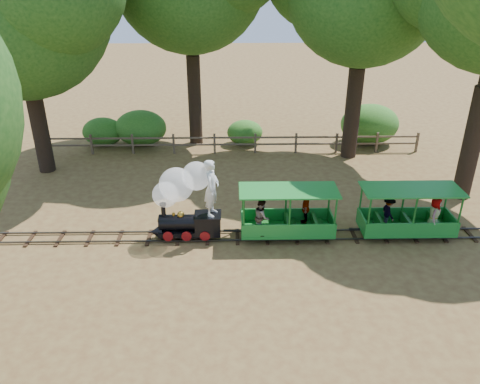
{
  "coord_description": "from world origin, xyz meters",
  "views": [
    {
      "loc": [
        -0.17,
        -13.66,
        8.32
      ],
      "look_at": [
        0.1,
        0.5,
        1.48
      ],
      "focal_mm": 35.0,
      "sensor_mm": 36.0,
      "label": 1
    }
  ],
  "objects_px": {
    "carriage_front": "(285,218)",
    "carriage_rear": "(408,217)",
    "locomotive": "(186,195)",
    "fence": "(235,142)"
  },
  "relations": [
    {
      "from": "carriage_front",
      "to": "fence",
      "type": "xyz_separation_m",
      "value": [
        -1.58,
        8.02,
        -0.18
      ]
    },
    {
      "from": "carriage_front",
      "to": "carriage_rear",
      "type": "height_order",
      "value": "same"
    },
    {
      "from": "locomotive",
      "to": "fence",
      "type": "height_order",
      "value": "locomotive"
    },
    {
      "from": "carriage_front",
      "to": "fence",
      "type": "bearing_deg",
      "value": 101.16
    },
    {
      "from": "locomotive",
      "to": "fence",
      "type": "bearing_deg",
      "value": 78.04
    },
    {
      "from": "locomotive",
      "to": "carriage_rear",
      "type": "xyz_separation_m",
      "value": [
        7.42,
        -0.09,
        -0.84
      ]
    },
    {
      "from": "carriage_rear",
      "to": "fence",
      "type": "relative_size",
      "value": 0.18
    },
    {
      "from": "locomotive",
      "to": "carriage_front",
      "type": "height_order",
      "value": "locomotive"
    },
    {
      "from": "carriage_front",
      "to": "fence",
      "type": "height_order",
      "value": "carriage_front"
    },
    {
      "from": "carriage_front",
      "to": "carriage_rear",
      "type": "xyz_separation_m",
      "value": [
        4.16,
        -0.01,
        -0.01
      ]
    }
  ]
}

